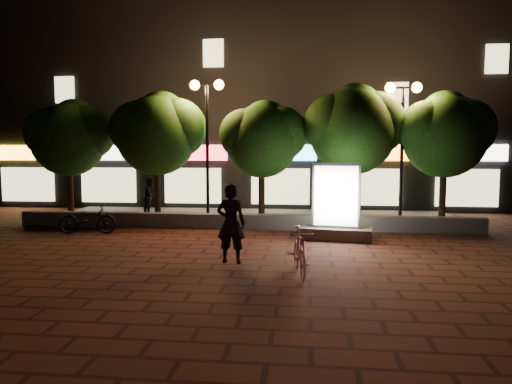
# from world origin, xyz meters

# --- Properties ---
(ground) EXTENTS (80.00, 80.00, 0.00)m
(ground) POSITION_xyz_m (0.00, 0.00, 0.00)
(ground) COLOR #52231A
(ground) RESTS_ON ground
(retaining_wall) EXTENTS (16.00, 0.45, 0.50)m
(retaining_wall) POSITION_xyz_m (0.00, 4.00, 0.25)
(retaining_wall) COLOR slate
(retaining_wall) RESTS_ON ground
(sidewalk) EXTENTS (16.00, 5.00, 0.08)m
(sidewalk) POSITION_xyz_m (0.00, 6.50, 0.04)
(sidewalk) COLOR slate
(sidewalk) RESTS_ON ground
(building_block) EXTENTS (28.00, 8.12, 11.30)m
(building_block) POSITION_xyz_m (-0.01, 12.99, 5.00)
(building_block) COLOR black
(building_block) RESTS_ON ground
(tree_far_left) EXTENTS (3.36, 2.80, 4.63)m
(tree_far_left) POSITION_xyz_m (-6.95, 5.46, 3.29)
(tree_far_left) COLOR #331E13
(tree_far_left) RESTS_ON sidewalk
(tree_left) EXTENTS (3.60, 3.00, 4.89)m
(tree_left) POSITION_xyz_m (-3.45, 5.46, 3.44)
(tree_left) COLOR #331E13
(tree_left) RESTS_ON sidewalk
(tree_mid) EXTENTS (3.24, 2.70, 4.50)m
(tree_mid) POSITION_xyz_m (0.55, 5.46, 3.22)
(tree_mid) COLOR #331E13
(tree_mid) RESTS_ON sidewalk
(tree_right) EXTENTS (3.72, 3.10, 5.07)m
(tree_right) POSITION_xyz_m (3.86, 5.46, 3.57)
(tree_right) COLOR #331E13
(tree_right) RESTS_ON sidewalk
(tree_far_right) EXTENTS (3.48, 2.90, 4.76)m
(tree_far_right) POSITION_xyz_m (7.05, 5.46, 3.37)
(tree_far_right) COLOR #331E13
(tree_far_right) RESTS_ON sidewalk
(street_lamp_left) EXTENTS (1.26, 0.36, 5.18)m
(street_lamp_left) POSITION_xyz_m (-1.50, 5.20, 4.03)
(street_lamp_left) COLOR black
(street_lamp_left) RESTS_ON sidewalk
(street_lamp_right) EXTENTS (1.26, 0.36, 4.98)m
(street_lamp_right) POSITION_xyz_m (5.50, 5.20, 3.89)
(street_lamp_right) COLOR black
(street_lamp_right) RESTS_ON sidewalk
(ad_kiosk) EXTENTS (2.27, 1.36, 2.31)m
(ad_kiosk) POSITION_xyz_m (3.06, 2.45, 0.93)
(ad_kiosk) COLOR slate
(ad_kiosk) RESTS_ON ground
(scooter_pink) EXTENTS (0.74, 1.77, 1.03)m
(scooter_pink) POSITION_xyz_m (2.01, -1.86, 0.52)
(scooter_pink) COLOR #F2A0C9
(scooter_pink) RESTS_ON ground
(rider) EXTENTS (0.73, 0.51, 1.90)m
(rider) POSITION_xyz_m (0.38, -0.92, 0.95)
(rider) COLOR black
(rider) RESTS_ON ground
(scooter_parked) EXTENTS (1.91, 0.89, 0.97)m
(scooter_parked) POSITION_xyz_m (-4.89, 2.47, 0.48)
(scooter_parked) COLOR black
(scooter_parked) RESTS_ON ground
(pedestrian) EXTENTS (0.68, 0.82, 1.54)m
(pedestrian) POSITION_xyz_m (-4.12, 6.40, 0.85)
(pedestrian) COLOR black
(pedestrian) RESTS_ON sidewalk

